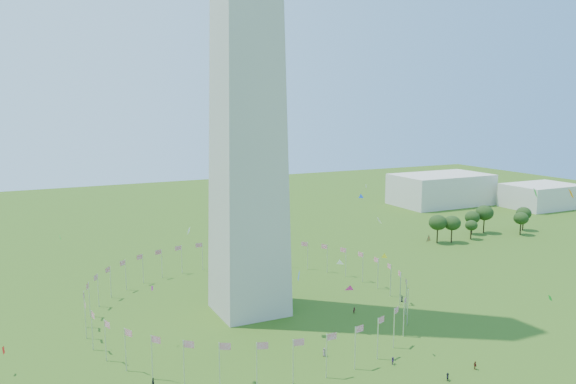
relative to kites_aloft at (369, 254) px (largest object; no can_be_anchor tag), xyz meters
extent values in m
cylinder|color=silver|center=(22.48, 28.18, -15.40)|extent=(0.24, 0.24, 9.00)
cylinder|color=silver|center=(21.87, 35.12, -15.40)|extent=(0.24, 0.24, 9.00)
cylinder|color=silver|center=(20.07, 41.86, -15.40)|extent=(0.24, 0.24, 9.00)
cylinder|color=silver|center=(17.12, 48.18, -15.40)|extent=(0.24, 0.24, 9.00)
cylinder|color=silver|center=(13.12, 53.89, -15.40)|extent=(0.24, 0.24, 9.00)
cylinder|color=silver|center=(8.19, 58.82, -15.40)|extent=(0.24, 0.24, 9.00)
cylinder|color=silver|center=(2.48, 62.82, -15.40)|extent=(0.24, 0.24, 9.00)
cylinder|color=silver|center=(-3.84, 65.77, -15.40)|extent=(0.24, 0.24, 9.00)
cylinder|color=silver|center=(-10.58, 67.57, -15.40)|extent=(0.24, 0.24, 9.00)
cylinder|color=silver|center=(-17.52, 68.18, -15.40)|extent=(0.24, 0.24, 9.00)
cylinder|color=silver|center=(-24.47, 67.57, -15.40)|extent=(0.24, 0.24, 9.00)
cylinder|color=silver|center=(-31.20, 65.77, -15.40)|extent=(0.24, 0.24, 9.00)
cylinder|color=silver|center=(-37.52, 62.82, -15.40)|extent=(0.24, 0.24, 9.00)
cylinder|color=silver|center=(-43.23, 58.82, -15.40)|extent=(0.24, 0.24, 9.00)
cylinder|color=silver|center=(-48.16, 53.89, -15.40)|extent=(0.24, 0.24, 9.00)
cylinder|color=silver|center=(-52.16, 48.18, -15.40)|extent=(0.24, 0.24, 9.00)
cylinder|color=silver|center=(-55.11, 41.86, -15.40)|extent=(0.24, 0.24, 9.00)
cylinder|color=silver|center=(-56.91, 35.12, -15.40)|extent=(0.24, 0.24, 9.00)
cylinder|color=silver|center=(-57.52, 28.18, -15.40)|extent=(0.24, 0.24, 9.00)
cylinder|color=silver|center=(-56.91, 21.23, -15.40)|extent=(0.24, 0.24, 9.00)
cylinder|color=silver|center=(-55.11, 14.50, -15.40)|extent=(0.24, 0.24, 9.00)
cylinder|color=silver|center=(-52.16, 8.18, -15.40)|extent=(0.24, 0.24, 9.00)
cylinder|color=silver|center=(-48.16, 2.47, -15.40)|extent=(0.24, 0.24, 9.00)
cylinder|color=silver|center=(-43.23, -2.46, -15.40)|extent=(0.24, 0.24, 9.00)
cylinder|color=silver|center=(-37.52, -6.46, -15.40)|extent=(0.24, 0.24, 9.00)
cylinder|color=silver|center=(-31.20, -9.41, -15.40)|extent=(0.24, 0.24, 9.00)
cylinder|color=silver|center=(-24.47, -11.21, -15.40)|extent=(0.24, 0.24, 9.00)
cylinder|color=silver|center=(-17.52, -11.82, -15.40)|extent=(0.24, 0.24, 9.00)
cylinder|color=silver|center=(-10.58, -11.21, -15.40)|extent=(0.24, 0.24, 9.00)
cylinder|color=silver|center=(-3.84, -9.41, -15.40)|extent=(0.24, 0.24, 9.00)
cylinder|color=silver|center=(2.48, -6.46, -15.40)|extent=(0.24, 0.24, 9.00)
cylinder|color=silver|center=(8.19, -2.46, -15.40)|extent=(0.24, 0.24, 9.00)
cylinder|color=silver|center=(13.12, 2.47, -15.40)|extent=(0.24, 0.24, 9.00)
cylinder|color=silver|center=(17.12, 8.18, -15.40)|extent=(0.24, 0.24, 9.00)
cylinder|color=silver|center=(20.07, 14.50, -15.40)|extent=(0.24, 0.24, 9.00)
cylinder|color=silver|center=(21.87, 21.23, -15.40)|extent=(0.24, 0.24, 9.00)
cube|color=beige|center=(132.48, 128.18, -11.90)|extent=(50.00, 30.00, 16.00)
cube|color=beige|center=(172.48, 98.18, -13.90)|extent=(35.00, 25.00, 12.00)
imported|color=#501512|center=(11.16, -21.94, -19.02)|extent=(0.89, 1.16, 1.75)
imported|color=gray|center=(-13.22, -3.44, -18.97)|extent=(0.84, 1.04, 1.84)
imported|color=black|center=(3.02, -23.06, -19.11)|extent=(1.43, 1.53, 1.58)
imported|color=black|center=(-48.88, -1.14, -18.87)|extent=(0.92, 1.30, 2.05)
imported|color=#361A50|center=(-2.37, -12.80, -19.12)|extent=(1.40, 1.52, 1.56)
imported|color=#56131F|center=(5.96, 14.74, -19.11)|extent=(0.94, 0.84, 1.58)
imported|color=black|center=(22.00, 16.18, -19.10)|extent=(0.78, 0.92, 1.59)
plane|color=#CC2699|center=(-1.87, 4.99, -9.20)|extent=(2.10, 1.97, 2.34)
plane|color=green|center=(28.18, -19.29, 14.62)|extent=(1.57, 1.85, 2.15)
plane|color=white|center=(-40.90, -0.14, 9.47)|extent=(0.55, 1.68, 1.58)
plane|color=green|center=(-61.83, 25.80, 4.69)|extent=(0.48, 1.50, 1.52)
plane|color=#CC2699|center=(-44.31, 18.35, -6.90)|extent=(0.96, 0.71, 1.19)
plane|color=white|center=(-1.81, -5.89, 9.02)|extent=(1.98, 1.17, 1.61)
plane|color=white|center=(20.34, 32.11, 9.73)|extent=(0.76, 1.10, 1.33)
plane|color=green|center=(35.45, -19.01, -9.61)|extent=(0.96, 1.51, 1.37)
plane|color=yellow|center=(9.73, 7.75, -3.59)|extent=(1.13, 0.91, 1.45)
plane|color=blue|center=(-13.02, 8.98, -5.74)|extent=(2.04, 1.23, 2.26)
plane|color=red|center=(-73.99, 17.30, -14.90)|extent=(0.73, 1.39, 1.56)
plane|color=blue|center=(5.46, 12.05, 10.80)|extent=(1.24, 0.89, 1.10)
plane|color=red|center=(19.90, 3.88, 0.52)|extent=(1.88, 0.67, 1.98)
plane|color=white|center=(-3.14, 7.26, -3.43)|extent=(1.37, 1.95, 1.92)
plane|color=orange|center=(27.06, -28.44, 15.87)|extent=(1.71, 1.42, 1.93)
ellipsoid|color=#244316|center=(74.05, 62.70, -14.53)|extent=(6.87, 6.87, 10.74)
ellipsoid|color=#244316|center=(79.53, 60.93, -14.77)|extent=(6.57, 6.57, 10.26)
ellipsoid|color=#244316|center=(90.12, 61.65, -16.14)|extent=(4.81, 4.81, 7.52)
ellipsoid|color=#244316|center=(96.62, 67.98, -15.18)|extent=(6.04, 6.04, 9.43)
ellipsoid|color=#244316|center=(102.78, 67.59, -14.21)|extent=(7.28, 7.28, 11.37)
ellipsoid|color=#244316|center=(113.69, 58.53, -15.29)|extent=(5.90, 5.90, 9.22)
ellipsoid|color=#244316|center=(121.21, 63.90, -14.99)|extent=(6.28, 6.28, 9.81)
camera|label=1|loc=(-69.09, -100.80, 33.12)|focal=35.00mm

